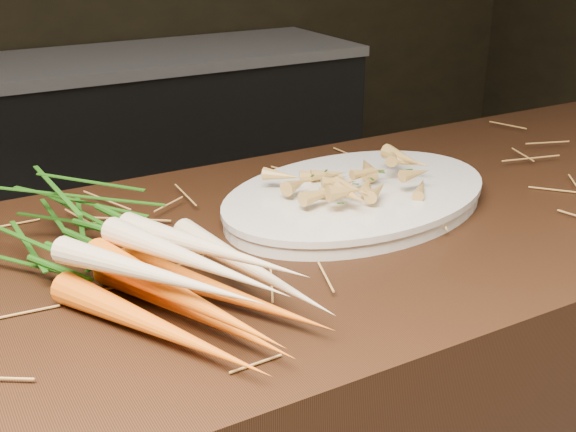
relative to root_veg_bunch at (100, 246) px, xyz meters
name	(u,v)px	position (x,y,z in m)	size (l,w,h in m)	color
back_counter	(137,158)	(0.64, 1.89, -0.53)	(1.82, 0.62, 0.84)	black
straw_bedding	(322,221)	(0.34, 0.01, -0.04)	(1.40, 0.60, 0.02)	#AC7F3F
root_veg_bunch	(100,246)	(0.00, 0.00, 0.00)	(0.38, 0.59, 0.11)	#DF5B00
serving_platter	(357,199)	(0.43, 0.05, -0.04)	(0.48, 0.32, 0.03)	white
roasted_veg_heap	(358,176)	(0.43, 0.05, 0.00)	(0.24, 0.17, 0.05)	#C1883B
serving_fork	(435,171)	(0.60, 0.06, -0.02)	(0.02, 0.18, 0.00)	silver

